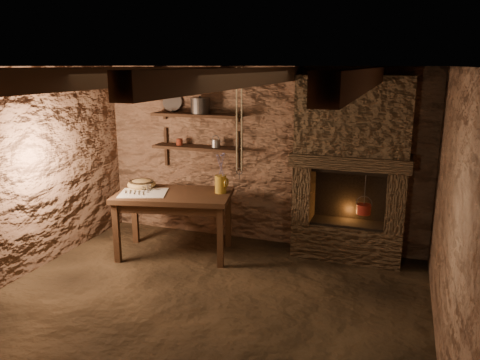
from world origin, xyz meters
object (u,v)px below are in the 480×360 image
(stoneware_jug, at_px, (221,176))
(wooden_bowl, at_px, (142,184))
(iron_stockpot, at_px, (200,106))
(work_table, at_px, (175,221))
(red_pot, at_px, (364,208))

(stoneware_jug, relative_size, wooden_bowl, 1.39)
(iron_stockpot, bearing_deg, work_table, -96.68)
(stoneware_jug, xyz_separation_m, iron_stockpot, (-0.48, 0.49, 0.82))
(wooden_bowl, bearing_deg, stoneware_jug, 5.65)
(wooden_bowl, distance_m, iron_stockpot, 1.31)
(stoneware_jug, bearing_deg, red_pot, -2.29)
(work_table, xyz_separation_m, iron_stockpot, (0.08, 0.70, 1.42))
(work_table, distance_m, wooden_bowl, 0.68)
(red_pot, bearing_deg, work_table, -166.02)
(work_table, relative_size, iron_stockpot, 6.18)
(stoneware_jug, distance_m, iron_stockpot, 1.07)
(stoneware_jug, height_order, iron_stockpot, iron_stockpot)
(stoneware_jug, relative_size, iron_stockpot, 2.01)
(work_table, relative_size, red_pot, 2.95)
(wooden_bowl, height_order, red_pot, red_pot)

